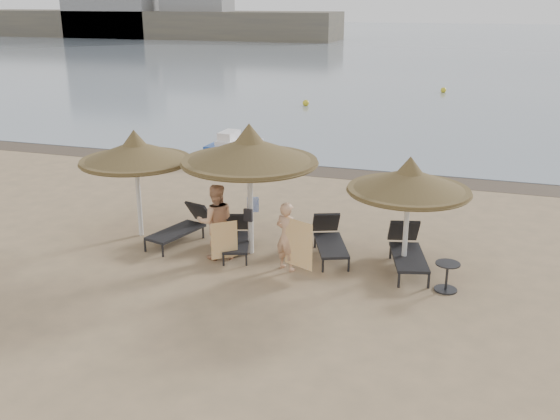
% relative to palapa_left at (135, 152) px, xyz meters
% --- Properties ---
extents(ground, '(160.00, 160.00, 0.00)m').
position_rel_palapa_left_xyz_m(ground, '(3.07, -1.74, -2.25)').
color(ground, tan).
rests_on(ground, ground).
extents(sea, '(200.00, 140.00, 0.03)m').
position_rel_palapa_left_xyz_m(sea, '(3.07, 78.26, -2.23)').
color(sea, slate).
rests_on(sea, ground).
extents(wet_sand_strip, '(200.00, 1.60, 0.01)m').
position_rel_palapa_left_xyz_m(wet_sand_strip, '(3.07, 7.66, -2.24)').
color(wet_sand_strip, '#4E4132').
rests_on(wet_sand_strip, ground).
extents(far_shore, '(150.00, 54.80, 12.00)m').
position_rel_palapa_left_xyz_m(far_shore, '(-22.03, 76.08, 0.66)').
color(far_shore, brown).
rests_on(far_shore, ground).
extents(palapa_left, '(2.85, 2.85, 2.82)m').
position_rel_palapa_left_xyz_m(palapa_left, '(0.00, 0.00, 0.00)').
color(palapa_left, silver).
rests_on(palapa_left, ground).
extents(palapa_center, '(3.25, 3.25, 3.22)m').
position_rel_palapa_left_xyz_m(palapa_center, '(3.18, -0.25, 0.32)').
color(palapa_center, silver).
rests_on(palapa_center, ground).
extents(palapa_right, '(2.73, 2.73, 2.71)m').
position_rel_palapa_left_xyz_m(palapa_right, '(6.89, -0.23, -0.09)').
color(palapa_right, silver).
rests_on(palapa_right, ground).
extents(lounger_far_left, '(1.18, 2.09, 0.89)m').
position_rel_palapa_left_xyz_m(lounger_far_left, '(1.25, -0.03, -1.85)').
color(lounger_far_left, '#252528').
rests_on(lounger_far_left, ground).
extents(lounger_near_left, '(1.11, 1.88, 0.80)m').
position_rel_palapa_left_xyz_m(lounger_near_left, '(2.79, -0.19, -1.89)').
color(lounger_near_left, '#252528').
rests_on(lounger_near_left, ground).
extents(lounger_near_right, '(1.33, 2.07, 0.88)m').
position_rel_palapa_left_xyz_m(lounger_near_right, '(5.03, 0.26, -1.85)').
color(lounger_near_right, '#252528').
rests_on(lounger_near_right, ground).
extents(lounger_far_right, '(1.21, 2.22, 0.95)m').
position_rel_palapa_left_xyz_m(lounger_far_right, '(6.92, 0.07, -1.82)').
color(lounger_far_right, '#252528').
rests_on(lounger_far_right, ground).
extents(side_table, '(0.52, 0.52, 0.63)m').
position_rel_palapa_left_xyz_m(side_table, '(7.88, -0.95, -1.95)').
color(side_table, '#252528').
rests_on(side_table, ground).
extents(person_left, '(1.16, 1.00, 2.13)m').
position_rel_palapa_left_xyz_m(person_left, '(2.50, -0.78, -1.18)').
color(person_left, tan).
rests_on(person_left, ground).
extents(person_right, '(1.02, 0.84, 1.89)m').
position_rel_palapa_left_xyz_m(person_right, '(4.31, -0.93, -1.30)').
color(person_right, tan).
rests_on(person_right, ground).
extents(towel_left, '(0.51, 0.43, 0.90)m').
position_rel_palapa_left_xyz_m(towel_left, '(2.85, -1.13, -1.63)').
color(towel_left, orange).
rests_on(towel_left, ground).
extents(towel_right, '(0.73, 0.34, 1.11)m').
position_rel_palapa_left_xyz_m(towel_right, '(4.66, -1.18, -1.48)').
color(towel_right, orange).
rests_on(towel_right, ground).
extents(bag_patterned, '(0.30, 0.20, 0.36)m').
position_rel_palapa_left_xyz_m(bag_patterned, '(3.18, -0.07, -1.06)').
color(bag_patterned, white).
rests_on(bag_patterned, ground).
extents(bag_dark, '(0.22, 0.09, 0.30)m').
position_rel_palapa_left_xyz_m(bag_dark, '(3.18, -0.41, -1.22)').
color(bag_dark, black).
rests_on(bag_dark, ground).
extents(pedal_boat, '(2.48, 1.56, 1.11)m').
position_rel_palapa_left_xyz_m(pedal_boat, '(-0.41, 8.20, -1.84)').
color(pedal_boat, '#1C46A7').
rests_on(pedal_boat, ground).
extents(buoy_left, '(0.37, 0.37, 0.37)m').
position_rel_palapa_left_xyz_m(buoy_left, '(-1.32, 21.19, -2.06)').
color(buoy_left, gold).
rests_on(buoy_left, ground).
extents(buoy_mid, '(0.37, 0.37, 0.37)m').
position_rel_palapa_left_xyz_m(buoy_mid, '(5.91, 29.03, -2.07)').
color(buoy_mid, gold).
rests_on(buoy_mid, ground).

